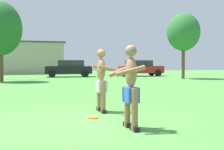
{
  "coord_description": "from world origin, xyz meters",
  "views": [
    {
      "loc": [
        -1.1,
        -6.27,
        1.32
      ],
      "look_at": [
        0.78,
        0.29,
        1.03
      ],
      "focal_mm": 45.99,
      "sensor_mm": 36.0,
      "label": 1
    }
  ],
  "objects_px": {
    "tree_right_field": "(0,29)",
    "player_in_gray": "(101,79)",
    "car_black_far_end": "(69,68)",
    "car_red_mid_lot": "(140,68)",
    "frisbee": "(93,118)",
    "tree_left_field": "(183,32)",
    "player_with_cap": "(131,83)"
  },
  "relations": [
    {
      "from": "player_with_cap",
      "to": "car_black_far_end",
      "type": "bearing_deg",
      "value": 85.72
    },
    {
      "from": "car_black_far_end",
      "to": "tree_right_field",
      "type": "height_order",
      "value": "tree_right_field"
    },
    {
      "from": "player_in_gray",
      "to": "player_with_cap",
      "type": "bearing_deg",
      "value": -87.76
    },
    {
      "from": "car_red_mid_lot",
      "to": "car_black_far_end",
      "type": "bearing_deg",
      "value": 176.8
    },
    {
      "from": "car_red_mid_lot",
      "to": "car_black_far_end",
      "type": "distance_m",
      "value": 7.05
    },
    {
      "from": "frisbee",
      "to": "car_red_mid_lot",
      "type": "height_order",
      "value": "car_red_mid_lot"
    },
    {
      "from": "car_red_mid_lot",
      "to": "tree_right_field",
      "type": "height_order",
      "value": "tree_right_field"
    },
    {
      "from": "frisbee",
      "to": "car_red_mid_lot",
      "type": "distance_m",
      "value": 22.12
    },
    {
      "from": "player_with_cap",
      "to": "tree_right_field",
      "type": "bearing_deg",
      "value": 103.56
    },
    {
      "from": "car_black_far_end",
      "to": "tree_left_field",
      "type": "distance_m",
      "value": 10.92
    },
    {
      "from": "car_black_far_end",
      "to": "car_red_mid_lot",
      "type": "bearing_deg",
      "value": -3.2
    },
    {
      "from": "player_with_cap",
      "to": "tree_left_field",
      "type": "xyz_separation_m",
      "value": [
        10.45,
        16.14,
        2.97
      ]
    },
    {
      "from": "player_with_cap",
      "to": "car_red_mid_lot",
      "type": "relative_size",
      "value": 0.39
    },
    {
      "from": "frisbee",
      "to": "car_black_far_end",
      "type": "xyz_separation_m",
      "value": [
        2.12,
        20.51,
        0.81
      ]
    },
    {
      "from": "car_black_far_end",
      "to": "tree_left_field",
      "type": "relative_size",
      "value": 0.81
    },
    {
      "from": "frisbee",
      "to": "tree_right_field",
      "type": "distance_m",
      "value": 15.61
    },
    {
      "from": "tree_right_field",
      "to": "car_black_far_end",
      "type": "bearing_deg",
      "value": 46.13
    },
    {
      "from": "frisbee",
      "to": "tree_right_field",
      "type": "xyz_separation_m",
      "value": [
        -3.39,
        14.78,
        3.69
      ]
    },
    {
      "from": "player_in_gray",
      "to": "frisbee",
      "type": "distance_m",
      "value": 1.26
    },
    {
      "from": "player_in_gray",
      "to": "tree_right_field",
      "type": "bearing_deg",
      "value": 105.19
    },
    {
      "from": "player_with_cap",
      "to": "frisbee",
      "type": "height_order",
      "value": "player_with_cap"
    },
    {
      "from": "player_with_cap",
      "to": "car_black_far_end",
      "type": "xyz_separation_m",
      "value": [
        1.63,
        21.81,
        -0.1
      ]
    },
    {
      "from": "car_black_far_end",
      "to": "player_with_cap",
      "type": "bearing_deg",
      "value": -94.28
    },
    {
      "from": "player_in_gray",
      "to": "car_black_far_end",
      "type": "height_order",
      "value": "player_in_gray"
    },
    {
      "from": "player_in_gray",
      "to": "car_red_mid_lot",
      "type": "relative_size",
      "value": 0.39
    },
    {
      "from": "player_in_gray",
      "to": "tree_right_field",
      "type": "xyz_separation_m",
      "value": [
        -3.8,
        13.98,
        2.81
      ]
    },
    {
      "from": "car_black_far_end",
      "to": "player_in_gray",
      "type": "bearing_deg",
      "value": -94.97
    },
    {
      "from": "player_in_gray",
      "to": "car_red_mid_lot",
      "type": "height_order",
      "value": "player_in_gray"
    },
    {
      "from": "tree_left_field",
      "to": "player_with_cap",
      "type": "bearing_deg",
      "value": -122.92
    },
    {
      "from": "car_red_mid_lot",
      "to": "tree_left_field",
      "type": "distance_m",
      "value": 6.36
    },
    {
      "from": "car_black_far_end",
      "to": "tree_left_field",
      "type": "height_order",
      "value": "tree_left_field"
    },
    {
      "from": "tree_right_field",
      "to": "player_in_gray",
      "type": "bearing_deg",
      "value": -74.81
    }
  ]
}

